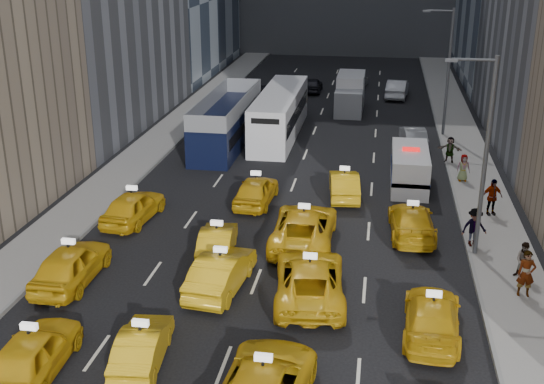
{
  "coord_description": "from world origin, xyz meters",
  "views": [
    {
      "loc": [
        4.7,
        -16.9,
        13.5
      ],
      "look_at": [
        -0.19,
        13.36,
        2.0
      ],
      "focal_mm": 45.0,
      "sensor_mm": 36.0,
      "label": 1
    }
  ],
  "objects": [
    {
      "name": "box_truck",
      "position": [
        2.22,
        38.68,
        1.43
      ],
      "size": [
        2.88,
        6.58,
        2.91
      ],
      "rotation": [
        0.0,
        0.0,
        0.11
      ],
      "color": "silver",
      "rests_on": "ground"
    },
    {
      "name": "double_decker",
      "position": [
        -5.64,
        27.58,
        1.69
      ],
      "size": [
        3.87,
        11.91,
        3.4
      ],
      "rotation": [
        0.0,
        0.0,
        -0.1
      ],
      "color": "black",
      "rests_on": "ground"
    },
    {
      "name": "taxi_4",
      "position": [
        -6.0,
        0.5,
        0.8
      ],
      "size": [
        2.07,
        4.76,
        1.6
      ],
      "primitive_type": "imported",
      "rotation": [
        0.0,
        0.0,
        3.18
      ],
      "color": "gold",
      "rests_on": "ground"
    },
    {
      "name": "taxi_15",
      "position": [
        6.52,
        13.79,
        0.73
      ],
      "size": [
        2.32,
        5.15,
        1.46
      ],
      "primitive_type": "imported",
      "rotation": [
        0.0,
        0.0,
        3.2
      ],
      "color": "gold",
      "rests_on": "ground"
    },
    {
      "name": "pedestrian_5",
      "position": [
        9.21,
        25.42,
        0.96
      ],
      "size": [
        1.57,
        0.79,
        1.63
      ],
      "primitive_type": "imported",
      "rotation": [
        0.0,
        0.0,
        -0.25
      ],
      "color": "gray",
      "rests_on": "sidewalk_east"
    },
    {
      "name": "taxi_12",
      "position": [
        -7.27,
        13.37,
        0.79
      ],
      "size": [
        2.33,
        4.79,
        1.57
      ],
      "primitive_type": "imported",
      "rotation": [
        0.0,
        0.0,
        3.04
      ],
      "color": "gold",
      "rests_on": "ground"
    },
    {
      "name": "pedestrian_2",
      "position": [
        9.27,
        12.77,
        1.07
      ],
      "size": [
        1.27,
        0.81,
        1.83
      ],
      "primitive_type": "imported",
      "rotation": [
        0.0,
        0.0,
        0.3
      ],
      "color": "gray",
      "rests_on": "sidewalk_east"
    },
    {
      "name": "pedestrian_4",
      "position": [
        9.69,
        21.9,
        0.95
      ],
      "size": [
        0.83,
        0.52,
        1.59
      ],
      "primitive_type": "imported",
      "rotation": [
        0.0,
        0.0,
        0.13
      ],
      "color": "gray",
      "rests_on": "sidewalk_east"
    },
    {
      "name": "taxi_14",
      "position": [
        1.52,
        12.05,
        0.84
      ],
      "size": [
        2.82,
        6.05,
        1.68
      ],
      "primitive_type": "imported",
      "rotation": [
        0.0,
        0.0,
        3.15
      ],
      "color": "gold",
      "rests_on": "ground"
    },
    {
      "name": "taxi_5",
      "position": [
        -2.71,
        1.69,
        0.66
      ],
      "size": [
        1.82,
        4.15,
        1.32
      ],
      "primitive_type": "imported",
      "rotation": [
        0.0,
        0.0,
        3.25
      ],
      "color": "gold",
      "rests_on": "ground"
    },
    {
      "name": "nypd_van",
      "position": [
        6.59,
        20.9,
        1.03
      ],
      "size": [
        2.45,
        5.47,
        2.29
      ],
      "rotation": [
        0.0,
        0.0,
        -0.07
      ],
      "color": "silver",
      "rests_on": "ground"
    },
    {
      "name": "pedestrian_3",
      "position": [
        10.59,
        16.8,
        1.11
      ],
      "size": [
        1.23,
        0.84,
        1.91
      ],
      "primitive_type": "imported",
      "rotation": [
        0.0,
        0.0,
        0.32
      ],
      "color": "gray",
      "rests_on": "sidewalk_east"
    },
    {
      "name": "pedestrian_1",
      "position": [
        10.98,
        9.83,
        0.95
      ],
      "size": [
        0.88,
        0.69,
        1.59
      ],
      "primitive_type": "imported",
      "rotation": [
        0.0,
        0.0,
        -0.39
      ],
      "color": "gray",
      "rests_on": "sidewalk_east"
    },
    {
      "name": "taxi_17",
      "position": [
        3.0,
        18.5,
        0.73
      ],
      "size": [
        2.01,
        4.55,
        1.45
      ],
      "primitive_type": "imported",
      "rotation": [
        0.0,
        0.0,
        3.25
      ],
      "color": "gold",
      "rests_on": "ground"
    },
    {
      "name": "curb_west",
      "position": [
        -9.05,
        25.0,
        0.09
      ],
      "size": [
        0.15,
        90.0,
        0.18
      ],
      "primitive_type": "cube",
      "color": "slate",
      "rests_on": "ground"
    },
    {
      "name": "taxi_10",
      "position": [
        2.35,
        7.02,
        0.81
      ],
      "size": [
        3.31,
        6.07,
        1.61
      ],
      "primitive_type": "imported",
      "rotation": [
        0.0,
        0.0,
        3.25
      ],
      "color": "gold",
      "rests_on": "ground"
    },
    {
      "name": "taxi_11",
      "position": [
        6.98,
        5.07,
        0.71
      ],
      "size": [
        2.26,
        5.0,
        1.42
      ],
      "primitive_type": "imported",
      "rotation": [
        0.0,
        0.0,
        3.09
      ],
      "color": "gold",
      "rests_on": "ground"
    },
    {
      "name": "sidewalk_west",
      "position": [
        -10.5,
        25.0,
        0.07
      ],
      "size": [
        3.0,
        90.0,
        0.15
      ],
      "primitive_type": "cube",
      "color": "gray",
      "rests_on": "ground"
    },
    {
      "name": "pedestrian_0",
      "position": [
        10.75,
        8.28,
        1.11
      ],
      "size": [
        0.71,
        0.48,
        1.92
      ],
      "primitive_type": "imported",
      "rotation": [
        0.0,
        0.0,
        0.03
      ],
      "color": "gray",
      "rests_on": "sidewalk_east"
    },
    {
      "name": "misc_car_2",
      "position": [
        2.24,
        47.88,
        0.7
      ],
      "size": [
        2.6,
        5.04,
        1.4
      ],
      "primitive_type": "imported",
      "rotation": [
        0.0,
        0.0,
        3.0
      ],
      "color": "slate",
      "rests_on": "ground"
    },
    {
      "name": "taxi_9",
      "position": [
        -1.28,
        7.13,
        0.78
      ],
      "size": [
        2.15,
        4.91,
        1.57
      ],
      "primitive_type": "imported",
      "rotation": [
        0.0,
        0.0,
        3.04
      ],
      "color": "gold",
      "rests_on": "ground"
    },
    {
      "name": "misc_car_0",
      "position": [
        7.07,
        29.1,
        0.68
      ],
      "size": [
        1.93,
        4.29,
        1.37
      ],
      "primitive_type": "imported",
      "rotation": [
        0.0,
        0.0,
        3.26
      ],
      "color": "#96989D",
      "rests_on": "ground"
    },
    {
      "name": "taxi_13",
      "position": [
        -2.17,
        10.18,
        0.68
      ],
      "size": [
        1.9,
        4.29,
        1.37
      ],
      "primitive_type": "imported",
      "rotation": [
        0.0,
        0.0,
        3.25
      ],
      "color": "gold",
      "rests_on": "ground"
    },
    {
      "name": "misc_car_4",
      "position": [
        6.13,
        44.26,
        0.8
      ],
      "size": [
        2.17,
        5.02,
        1.61
      ],
      "primitive_type": "imported",
      "rotation": [
        0.0,
        0.0,
        3.05
      ],
      "color": "#B5B8BE",
      "rests_on": "ground"
    },
    {
      "name": "curb_east",
      "position": [
        9.05,
        25.0,
        0.09
      ],
      "size": [
        0.15,
        90.0,
        0.18
      ],
      "primitive_type": "cube",
      "color": "slate",
      "rests_on": "ground"
    },
    {
      "name": "taxi_16",
      "position": [
        -1.61,
        16.72,
        0.76
      ],
      "size": [
        2.03,
        4.57,
        1.53
      ],
      "primitive_type": "imported",
      "rotation": [
        0.0,
        0.0,
        3.09
      ],
      "color": "gold",
      "rests_on": "ground"
    },
    {
      "name": "misc_car_1",
      "position": [
        -5.61,
        41.14,
        0.69
      ],
      "size": [
        2.43,
        5.04,
        1.38
      ],
      "primitive_type": "imported",
      "rotation": [
        0.0,
        0.0,
        3.11
      ],
      "color": "black",
      "rests_on": "ground"
    },
    {
      "name": "streetlight_near",
      "position": [
        9.18,
        12.0,
        4.92
      ],
      "size": [
        2.15,
        0.22,
        9.0
      ],
      "color": "#595B60",
      "rests_on": "ground"
    },
    {
      "name": "city_bus",
      "position": [
        -2.37,
        30.31,
        1.59
      ],
      "size": [
        3.74,
        12.6,
        3.21
      ],
      "rotation": [
        0.0,
        0.0,
        0.09
      ],
      "color": "silver",
      "rests_on": "ground"
    },
    {
      "name": "misc_car_3",
      "position": [
        -1.53,
        45.23,
        0.67
      ],
      "size": [
        1.63,
        3.96,
        1.34
      ],
      "primitive_type": "imported",
      "rotation": [
        0.0,
        0.0,
        3.13
      ],
      "color": "black",
      "rests_on": "ground"
    },
    {
      "name": "taxi_8",
      "position": [
        -7.53,
        6.71,
        0.83
      ],
      "size": [
        1.96,
        4.86,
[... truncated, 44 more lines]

